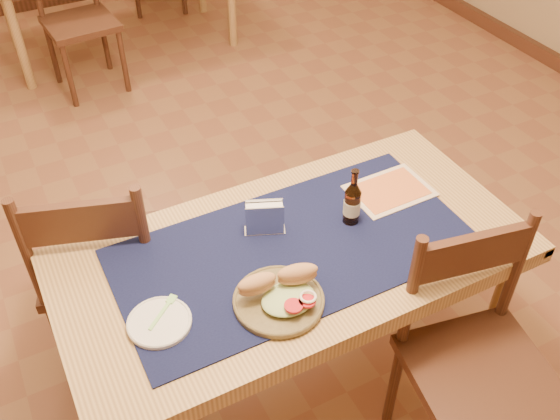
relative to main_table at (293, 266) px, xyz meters
name	(u,v)px	position (x,y,z in m)	size (l,w,h in m)	color
main_table	(293,266)	(0.00, 0.00, 0.00)	(1.60, 0.80, 0.75)	tan
placemat	(294,249)	(0.00, 0.00, 0.09)	(1.20, 0.60, 0.01)	#0F1538
baseboard	(215,248)	(0.00, 0.80, -0.62)	(6.00, 7.00, 0.10)	#462619
chair_main_far	(102,262)	(-0.57, 0.48, -0.15)	(0.57, 0.57, 0.99)	#462619
chair_main_near	(476,360)	(0.41, -0.52, -0.16)	(0.52, 0.52, 0.98)	#462619
chair_back_near	(77,18)	(-0.11, 2.78, -0.18)	(0.47, 0.47, 0.94)	#462619
sandwich_plate	(281,295)	(-0.15, -0.19, 0.12)	(0.29, 0.29, 0.11)	brown
side_plate	(159,322)	(-0.51, -0.10, 0.10)	(0.19, 0.19, 0.02)	silver
fork	(164,309)	(-0.48, -0.06, 0.10)	(0.12, 0.11, 0.00)	#98E07B
beer_bottle	(352,203)	(0.25, 0.03, 0.17)	(0.06, 0.06, 0.22)	#4E270D
napkin_holder	(265,218)	(-0.05, 0.12, 0.15)	(0.15, 0.10, 0.12)	silver
menu_card	(390,190)	(0.46, 0.10, 0.09)	(0.30, 0.22, 0.01)	beige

